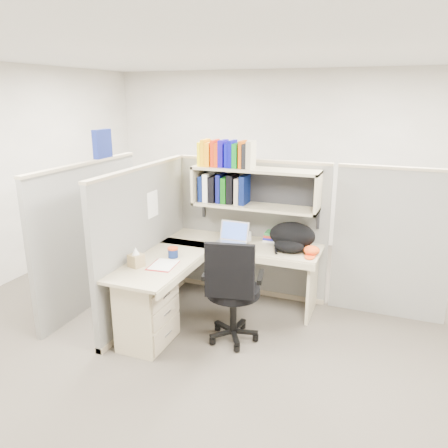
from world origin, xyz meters
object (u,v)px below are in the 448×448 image
at_px(backpack, 291,237).
at_px(task_chair, 233,307).
at_px(laptop, 231,234).
at_px(desk, 175,293).
at_px(snack_canister, 173,252).

bearing_deg(backpack, task_chair, -112.78).
height_order(laptop, backpack, backpack).
xyz_separation_m(laptop, backpack, (0.66, 0.05, 0.02)).
xyz_separation_m(desk, backpack, (0.96, 0.84, 0.44)).
relative_size(desk, snack_canister, 16.23).
bearing_deg(task_chair, laptop, 111.56).
relative_size(desk, task_chair, 1.62).
distance_m(desk, snack_canister, 0.41).
bearing_deg(desk, backpack, 41.37).
bearing_deg(snack_canister, backpack, 31.31).
distance_m(laptop, task_chair, 0.94).
distance_m(desk, backpack, 1.35).
bearing_deg(snack_canister, laptop, 56.11).
height_order(laptop, snack_canister, laptop).
xyz_separation_m(snack_canister, task_chair, (0.71, -0.16, -0.40)).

